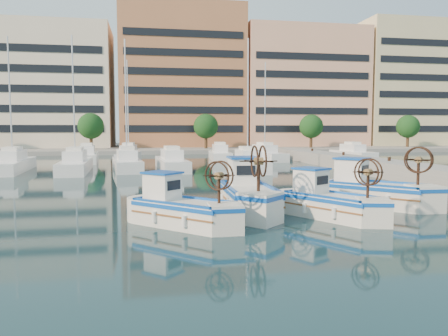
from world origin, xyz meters
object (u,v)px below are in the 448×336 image
Objects in this scene: fishing_boat_d at (373,190)px; fishing_boat_b at (248,194)px; fishing_boat_c at (329,201)px; fishing_boat_a at (181,208)px.

fishing_boat_b is at bearing 141.81° from fishing_boat_d.
fishing_boat_b is at bearing 119.67° from fishing_boat_c.
fishing_boat_a is 3.79m from fishing_boat_b.
fishing_boat_a is 0.87× the size of fishing_boat_d.
fishing_boat_d is at bearing -29.41° from fishing_boat_a.
fishing_boat_b is 1.16× the size of fishing_boat_c.
fishing_boat_c is (3.02, -1.73, -0.13)m from fishing_boat_b.
fishing_boat_c is 3.85m from fishing_boat_d.
fishing_boat_a is at bearing 153.61° from fishing_boat_d.
fishing_boat_b reaches higher than fishing_boat_c.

